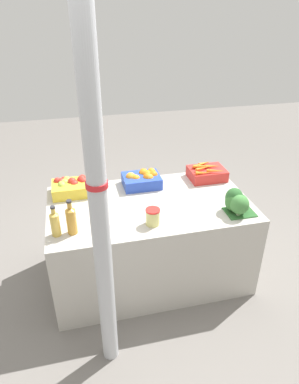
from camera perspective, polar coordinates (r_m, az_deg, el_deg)
name	(u,v)px	position (r m, az deg, el deg)	size (l,w,h in m)	color
ground_plane	(150,273)	(3.21, 0.00, -13.29)	(10.00, 10.00, 0.00)	slate
market_table	(150,240)	(2.97, 0.00, -7.98)	(1.62, 0.93, 0.75)	#B7B2A8
support_pole	(98,196)	(1.81, -8.62, -0.74)	(0.12, 0.12, 2.56)	#B7BABF
apple_crate	(71,186)	(2.95, -12.91, 0.97)	(0.32, 0.25, 0.13)	gold
orange_crate	(143,179)	(2.99, -1.12, 2.18)	(0.32, 0.25, 0.13)	#2847B7
carrot_crate	(207,173)	(3.16, 9.51, 3.16)	(0.32, 0.26, 0.13)	red
broccoli_pile	(237,202)	(2.68, 14.36, -1.67)	(0.22, 0.22, 0.19)	#2D602D
juice_bottle_golden	(55,223)	(2.43, -15.46, -5.03)	(0.06, 0.06, 0.23)	gold
juice_bottle_amber	(71,219)	(2.42, -12.91, -4.49)	(0.07, 0.07, 0.26)	gold
pickle_jar	(153,217)	(2.48, 0.55, -4.15)	(0.11, 0.11, 0.13)	#D1CC75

